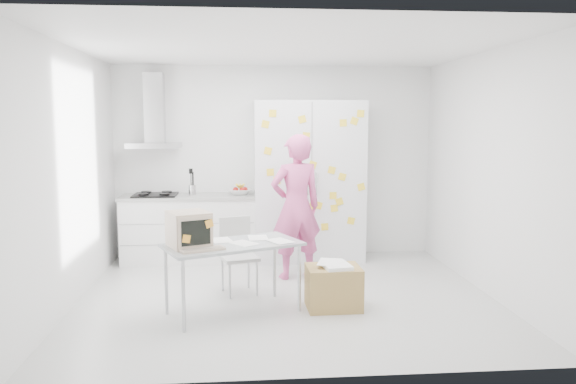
{
  "coord_description": "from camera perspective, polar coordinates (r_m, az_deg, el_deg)",
  "views": [
    {
      "loc": [
        -0.5,
        -5.99,
        1.93
      ],
      "look_at": [
        0.08,
        0.71,
        1.07
      ],
      "focal_mm": 35.0,
      "sensor_mm": 36.0,
      "label": 1
    }
  ],
  "objects": [
    {
      "name": "person",
      "position": [
        6.86,
        0.82,
        -1.52
      ],
      "size": [
        0.74,
        0.58,
        1.77
      ],
      "primitive_type": "imported",
      "rotation": [
        0.0,
        0.0,
        3.41
      ],
      "color": "#DA5494",
      "rests_on": "ground"
    },
    {
      "name": "range_hood",
      "position": [
        7.91,
        -13.41,
        7.25
      ],
      "size": [
        0.7,
        0.48,
        1.01
      ],
      "color": "silver",
      "rests_on": "walls"
    },
    {
      "name": "counter_run",
      "position": [
        7.86,
        -9.97,
        -3.56
      ],
      "size": [
        1.84,
        0.63,
        1.28
      ],
      "color": "white",
      "rests_on": "ground"
    },
    {
      "name": "cardboard_box",
      "position": [
        5.89,
        4.64,
        -9.56
      ],
      "size": [
        0.56,
        0.46,
        0.48
      ],
      "rotation": [
        0.0,
        0.0,
        0.02
      ],
      "color": "#A88748",
      "rests_on": "ground"
    },
    {
      "name": "floor",
      "position": [
        6.32,
        -0.17,
        -10.64
      ],
      "size": [
        4.5,
        4.0,
        0.02
      ],
      "primitive_type": "cube",
      "color": "silver",
      "rests_on": "ground"
    },
    {
      "name": "ceiling",
      "position": [
        6.06,
        -0.18,
        14.55
      ],
      "size": [
        4.5,
        4.0,
        0.02
      ],
      "primitive_type": "cube",
      "color": "white",
      "rests_on": "walls"
    },
    {
      "name": "walls",
      "position": [
        6.76,
        -0.68,
        2.32
      ],
      "size": [
        4.52,
        4.01,
        2.7
      ],
      "color": "white",
      "rests_on": "ground"
    },
    {
      "name": "chair",
      "position": [
        6.38,
        -5.15,
        -5.91
      ],
      "size": [
        0.48,
        0.48,
        0.85
      ],
      "rotation": [
        0.0,
        0.0,
        0.29
      ],
      "color": "#B7B7B5",
      "rests_on": "ground"
    },
    {
      "name": "desk",
      "position": [
        5.56,
        -8.37,
        -4.52
      ],
      "size": [
        1.48,
        1.14,
        1.06
      ],
      "rotation": [
        0.0,
        0.0,
        0.41
      ],
      "color": "#A0A7AA",
      "rests_on": "ground"
    },
    {
      "name": "tall_cabinet",
      "position": [
        7.77,
        2.11,
        1.1
      ],
      "size": [
        1.5,
        0.68,
        2.2
      ],
      "color": "silver",
      "rests_on": "ground"
    }
  ]
}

